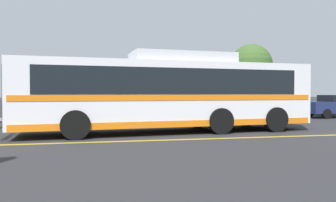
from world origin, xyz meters
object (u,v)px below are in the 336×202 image
Objects in this scene: parked_car_2 at (176,108)px; parked_car_3 at (259,106)px; parked_car_4 at (335,106)px; tree_0 at (251,65)px; parked_car_1 at (53,110)px; transit_bus at (168,92)px.

parked_car_2 is 5.34m from parked_car_3.
parked_car_3 is at bearing 85.42° from parked_car_4.
tree_0 is at bearing 125.97° from parked_car_2.
parked_car_3 is at bearing 90.25° from parked_car_2.
parked_car_2 reaches higher than parked_car_1.
parked_car_2 is (6.77, -0.08, 0.01)m from parked_car_1.
parked_car_4 is at bearing 88.24° from parked_car_2.
transit_bus is 5.78m from parked_car_2.
parked_car_3 is (12.11, 0.16, 0.09)m from parked_car_1.
parked_car_2 is at bearing -141.71° from tree_0.
tree_0 is (-3.01, 5.89, 3.06)m from parked_car_4.
parked_car_3 is at bearing -111.42° from tree_0.
parked_car_4 is (5.26, -0.14, -0.02)m from parked_car_3.
parked_car_2 is 1.18× the size of parked_car_3.
parked_car_2 is 1.13× the size of parked_car_4.
parked_car_2 is 10.60m from parked_car_4.
tree_0 reaches higher than parked_car_4.
tree_0 is (7.59, 5.99, 3.11)m from parked_car_2.
parked_car_2 is at bearing -89.83° from parked_car_3.
parked_car_4 is at bearing -62.97° from tree_0.
tree_0 is (14.36, 5.92, 3.13)m from parked_car_1.
parked_car_3 is (6.91, 5.72, -0.83)m from transit_bus.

